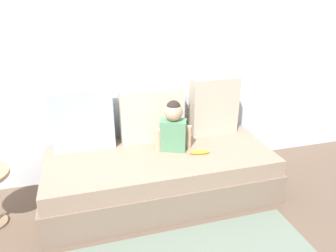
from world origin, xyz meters
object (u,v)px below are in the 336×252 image
couch (161,176)px  throw_pillow_center (152,115)px  banana (200,152)px  throw_pillow_right (214,106)px  throw_pillow_left (82,119)px  toddler (173,126)px

couch → throw_pillow_center: 0.55m
couch → banana: banana is taller
throw_pillow_center → throw_pillow_right: bearing=0.0°
throw_pillow_center → throw_pillow_left: bearing=180.0°
throw_pillow_center → throw_pillow_right: (0.60, 0.00, 0.03)m
couch → throw_pillow_right: bearing=27.2°
throw_pillow_left → throw_pillow_center: 0.60m
throw_pillow_left → banana: bearing=-23.4°
throw_pillow_left → throw_pillow_right: (1.21, 0.00, 0.01)m
throw_pillow_right → banana: throw_pillow_right is taller
couch → throw_pillow_center: (0.00, 0.31, 0.45)m
couch → toddler: (0.13, 0.06, 0.43)m
couch → throw_pillow_left: size_ratio=3.71×
throw_pillow_left → couch: bearing=-27.2°
toddler → banana: toddler is taller
banana → throw_pillow_left: bearing=156.6°
throw_pillow_right → banana: bearing=-125.9°
throw_pillow_left → toddler: size_ratio=1.19×
throw_pillow_right → banana: size_ratio=3.19×
toddler → banana: 0.31m
couch → throw_pillow_center: throw_pillow_center is taller
toddler → throw_pillow_left: bearing=161.1°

